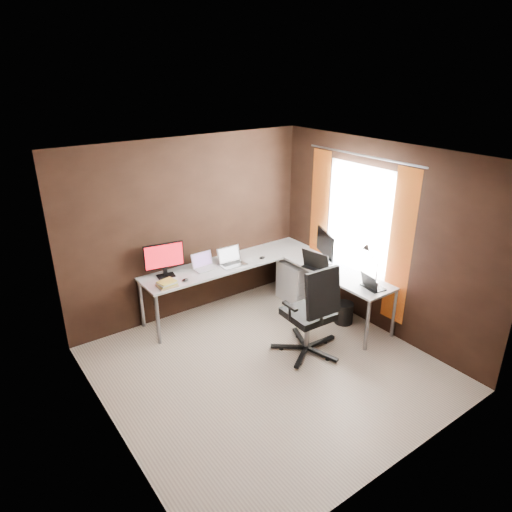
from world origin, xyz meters
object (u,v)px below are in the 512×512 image
(desk_lamp, at_px, (371,260))
(drawer_pedestal, at_px, (297,281))
(laptop_black_big, at_px, (318,265))
(book_stack, at_px, (167,284))
(office_chair, at_px, (310,328))
(monitor_right, at_px, (325,245))
(wastebasket, at_px, (344,313))
(monitor_left, at_px, (164,258))
(laptop_black_small, at_px, (372,285))
(laptop_silver, at_px, (231,261))
(laptop_white, at_px, (204,265))

(desk_lamp, bearing_deg, drawer_pedestal, 69.63)
(drawer_pedestal, relative_size, laptop_black_big, 1.24)
(book_stack, bearing_deg, office_chair, -47.76)
(drawer_pedestal, distance_m, desk_lamp, 1.52)
(book_stack, height_order, office_chair, office_chair)
(book_stack, relative_size, desk_lamp, 0.45)
(drawer_pedestal, distance_m, monitor_right, 0.83)
(book_stack, distance_m, wastebasket, 2.46)
(monitor_right, distance_m, desk_lamp, 0.87)
(monitor_left, distance_m, laptop_black_small, 2.70)
(laptop_silver, distance_m, laptop_black_small, 1.96)
(monitor_left, relative_size, monitor_right, 0.99)
(laptop_black_small, height_order, wastebasket, laptop_black_small)
(monitor_right, distance_m, office_chair, 1.35)
(laptop_white, distance_m, laptop_silver, 0.39)
(wastebasket, bearing_deg, laptop_black_small, -94.43)
(wastebasket, bearing_deg, book_stack, 152.44)
(laptop_black_small, height_order, office_chair, office_chair)
(laptop_black_small, xyz_separation_m, desk_lamp, (0.03, 0.08, 0.30))
(office_chair, bearing_deg, desk_lamp, -4.40)
(office_chair, bearing_deg, laptop_black_small, -10.07)
(monitor_right, xyz_separation_m, laptop_black_big, (-0.22, -0.11, -0.21))
(monitor_right, xyz_separation_m, wastebasket, (-0.05, -0.49, -0.85))
(monitor_right, relative_size, wastebasket, 1.81)
(book_stack, bearing_deg, laptop_black_small, -36.80)
(laptop_black_small, relative_size, desk_lamp, 0.57)
(desk_lamp, relative_size, wastebasket, 1.87)
(drawer_pedestal, bearing_deg, laptop_black_big, -100.74)
(laptop_black_small, bearing_deg, laptop_white, 47.42)
(drawer_pedestal, bearing_deg, monitor_left, 166.16)
(drawer_pedestal, relative_size, book_stack, 2.41)
(laptop_white, relative_size, wastebasket, 1.09)
(laptop_silver, xyz_separation_m, wastebasket, (1.06, -1.22, -0.63))
(laptop_white, bearing_deg, book_stack, -163.47)
(laptop_white, distance_m, laptop_black_small, 2.26)
(monitor_right, height_order, desk_lamp, desk_lamp)
(laptop_silver, bearing_deg, laptop_black_big, -41.94)
(laptop_silver, relative_size, laptop_black_big, 0.76)
(office_chair, distance_m, wastebasket, 0.94)
(book_stack, distance_m, desk_lamp, 2.59)
(laptop_silver, bearing_deg, book_stack, -171.91)
(office_chair, bearing_deg, drawer_pedestal, 58.74)
(laptop_black_big, distance_m, desk_lamp, 0.82)
(book_stack, xyz_separation_m, wastebasket, (2.11, -1.10, -0.62))
(monitor_left, relative_size, laptop_black_small, 1.68)
(monitor_right, distance_m, laptop_black_small, 0.97)
(monitor_left, height_order, wastebasket, monitor_left)
(laptop_black_big, height_order, book_stack, laptop_black_big)
(laptop_black_small, height_order, desk_lamp, desk_lamp)
(laptop_silver, height_order, desk_lamp, desk_lamp)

